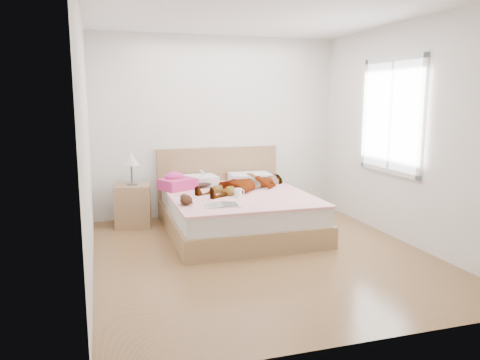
{
  "coord_description": "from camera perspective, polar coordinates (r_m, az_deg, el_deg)",
  "views": [
    {
      "loc": [
        -1.69,
        -4.69,
        1.72
      ],
      "look_at": [
        0.0,
        0.85,
        0.7
      ],
      "focal_mm": 35.0,
      "sensor_mm": 36.0,
      "label": 1
    }
  ],
  "objects": [
    {
      "name": "plush_toy",
      "position": [
        5.38,
        -6.62,
        -2.38
      ],
      "size": [
        0.15,
        0.22,
        0.12
      ],
      "color": "#321E0E",
      "rests_on": "bed"
    },
    {
      "name": "woman",
      "position": [
        6.26,
        0.67,
        -0.2
      ],
      "size": [
        1.58,
        1.23,
        0.21
      ],
      "primitive_type": "imported",
      "rotation": [
        0.0,
        0.0,
        -1.06
      ],
      "color": "white",
      "rests_on": "bed"
    },
    {
      "name": "ground",
      "position": [
        5.27,
        2.72,
        -9.06
      ],
      "size": [
        4.0,
        4.0,
        0.0
      ],
      "primitive_type": "plane",
      "color": "#4F3118",
      "rests_on": "ground"
    },
    {
      "name": "magazine",
      "position": [
        5.33,
        -2.16,
        -3.05
      ],
      "size": [
        0.42,
        0.29,
        0.02
      ],
      "color": "white",
      "rests_on": "bed"
    },
    {
      "name": "coffee_mug",
      "position": [
        5.78,
        -0.2,
        -1.55
      ],
      "size": [
        0.14,
        0.1,
        0.11
      ],
      "color": "white",
      "rests_on": "bed"
    },
    {
      "name": "towel",
      "position": [
        6.32,
        -7.69,
        -0.27
      ],
      "size": [
        0.55,
        0.51,
        0.23
      ],
      "color": "#D3397C",
      "rests_on": "bed"
    },
    {
      "name": "nightstand",
      "position": [
        6.49,
        -12.93,
        -2.62
      ],
      "size": [
        0.52,
        0.47,
        1.0
      ],
      "color": "brown",
      "rests_on": "ground"
    },
    {
      "name": "hair",
      "position": [
        6.56,
        -5.27,
        -0.35
      ],
      "size": [
        0.43,
        0.52,
        0.08
      ],
      "primitive_type": "ellipsoid",
      "rotation": [
        0.0,
        0.0,
        -0.01
      ],
      "color": "black",
      "rests_on": "bed"
    },
    {
      "name": "bed",
      "position": [
        6.14,
        -0.5,
        -3.61
      ],
      "size": [
        1.8,
        2.08,
        1.0
      ],
      "color": "olive",
      "rests_on": "ground"
    },
    {
      "name": "phone",
      "position": [
        6.5,
        -4.6,
        0.97
      ],
      "size": [
        0.09,
        0.11,
        0.06
      ],
      "primitive_type": "cube",
      "rotation": [
        0.44,
        0.0,
        0.51
      ],
      "color": "silver",
      "rests_on": "bed"
    },
    {
      "name": "room_shell",
      "position": [
        6.08,
        17.96,
        7.43
      ],
      "size": [
        4.0,
        4.0,
        4.0
      ],
      "color": "white",
      "rests_on": "ground"
    }
  ]
}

